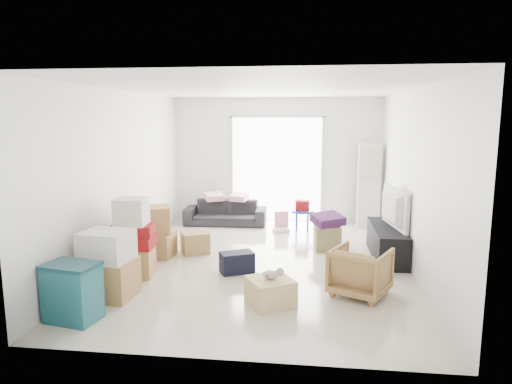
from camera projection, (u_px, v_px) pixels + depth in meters
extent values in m
cube|color=beige|center=(262.00, 269.00, 7.28)|extent=(4.50, 6.00, 0.24)
cube|color=white|center=(263.00, 80.00, 6.80)|extent=(4.50, 6.00, 0.24)
cube|color=white|center=(277.00, 160.00, 10.10)|extent=(4.50, 0.24, 2.70)
cube|color=white|center=(225.00, 224.00, 3.98)|extent=(4.50, 0.24, 2.70)
cube|color=white|center=(116.00, 176.00, 7.32)|extent=(0.24, 6.00, 2.70)
cube|color=white|center=(421.00, 180.00, 6.76)|extent=(0.24, 6.00, 2.70)
cube|color=white|center=(277.00, 169.00, 9.99)|extent=(2.00, 0.01, 2.30)
cube|color=silver|center=(232.00, 169.00, 10.10)|extent=(0.06, 0.04, 2.30)
cube|color=silver|center=(323.00, 170.00, 9.86)|extent=(0.06, 0.04, 2.30)
cube|color=silver|center=(277.00, 116.00, 9.80)|extent=(2.10, 0.04, 0.06)
cube|color=beige|center=(369.00, 185.00, 9.48)|extent=(0.45, 0.30, 1.75)
cube|color=black|center=(387.00, 242.00, 7.46)|extent=(0.46, 1.54, 0.51)
imported|color=black|center=(388.00, 222.00, 7.40)|extent=(0.81, 1.20, 0.15)
imported|color=#242428|center=(226.00, 209.00, 9.77)|extent=(1.75, 0.55, 0.68)
cube|color=#E4A6AE|center=(214.00, 190.00, 9.75)|extent=(0.46, 0.43, 0.12)
cube|color=#E4A6AE|center=(239.00, 190.00, 9.71)|extent=(0.41, 0.36, 0.12)
imported|color=#9F7346|center=(360.00, 269.00, 5.86)|extent=(0.88, 0.86, 0.69)
cube|color=#18515C|center=(73.00, 307.00, 5.15)|extent=(0.62, 0.49, 0.31)
cube|color=#18515C|center=(72.00, 281.00, 5.10)|extent=(0.62, 0.49, 0.31)
cube|color=#0C333D|center=(71.00, 265.00, 5.07)|extent=(0.65, 0.51, 0.04)
cube|color=#B17F50|center=(108.00, 279.00, 5.81)|extent=(0.69, 0.60, 0.49)
cube|color=white|center=(107.00, 246.00, 5.74)|extent=(0.66, 0.57, 0.38)
cube|color=#B17F50|center=(134.00, 261.00, 6.64)|extent=(0.64, 0.64, 0.41)
cube|color=maroon|center=(133.00, 242.00, 6.59)|extent=(0.62, 0.42, 0.18)
cube|color=maroon|center=(132.00, 230.00, 6.56)|extent=(0.63, 0.46, 0.16)
cube|color=white|center=(131.00, 212.00, 6.52)|extent=(0.45, 0.43, 0.39)
cube|color=#B17F50|center=(156.00, 244.00, 7.52)|extent=(0.59, 0.50, 0.41)
cube|color=#B17F50|center=(155.00, 220.00, 7.46)|extent=(0.60, 0.60, 0.43)
cube|color=#B17F50|center=(195.00, 242.00, 7.73)|extent=(0.58, 0.58, 0.36)
cube|color=black|center=(237.00, 262.00, 6.74)|extent=(0.56, 0.47, 0.31)
cube|color=#9C8B5B|center=(327.00, 237.00, 7.91)|extent=(0.47, 0.47, 0.43)
cube|color=#4A2050|center=(328.00, 221.00, 7.86)|extent=(0.62, 0.62, 0.14)
cylinder|color=#1732B7|center=(302.00, 211.00, 9.33)|extent=(0.47, 0.47, 0.04)
cylinder|color=#1732B7|center=(308.00, 220.00, 9.46)|extent=(0.04, 0.04, 0.36)
cylinder|color=#1732B7|center=(297.00, 219.00, 9.49)|extent=(0.04, 0.04, 0.36)
cylinder|color=#1732B7|center=(296.00, 222.00, 9.26)|extent=(0.04, 0.04, 0.36)
cylinder|color=#1732B7|center=(308.00, 222.00, 9.23)|extent=(0.04, 0.04, 0.36)
cube|color=maroon|center=(302.00, 205.00, 9.31)|extent=(0.28, 0.22, 0.20)
cube|color=silver|center=(281.00, 230.00, 9.15)|extent=(0.36, 0.34, 0.07)
cube|color=pink|center=(281.00, 219.00, 9.22)|extent=(0.28, 0.12, 0.33)
cube|color=#D2B579|center=(270.00, 292.00, 5.57)|extent=(0.68, 0.68, 0.33)
ellipsoid|color=#B2ADA8|center=(270.00, 275.00, 5.54)|extent=(0.20, 0.14, 0.11)
cube|color=red|center=(270.00, 274.00, 5.54)|extent=(0.16, 0.15, 0.03)
sphere|color=#B2ADA8|center=(280.00, 272.00, 5.55)|extent=(0.10, 0.10, 0.10)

